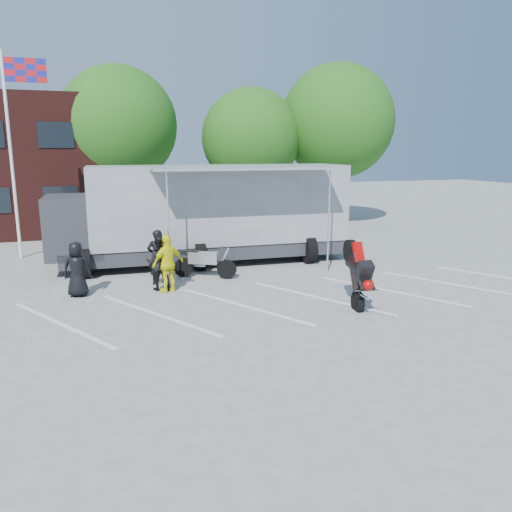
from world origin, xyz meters
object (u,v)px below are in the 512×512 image
stunt_bike_rider (349,304)px  spectator_hivis (168,263)px  transporter_truck (208,263)px  spectator_leather_c (160,263)px  parked_motorcycle (205,278)px  tree_right (337,122)px  flagpole (16,130)px  tree_mid (251,138)px  spectator_leather_a (77,269)px  tree_left (118,126)px  spectator_leather_b (158,257)px

stunt_bike_rider → spectator_hivis: 5.57m
transporter_truck → spectator_leather_c: transporter_truck is taller
transporter_truck → parked_motorcycle: 2.34m
tree_right → parked_motorcycle: size_ratio=4.10×
flagpole → tree_mid: size_ratio=1.04×
spectator_hivis → flagpole: bearing=-79.2°
parked_motorcycle → stunt_bike_rider: bearing=-114.6°
parked_motorcycle → spectator_leather_a: size_ratio=1.34×
spectator_leather_c → tree_right: bearing=-120.0°
tree_left → spectator_leather_c: tree_left is taller
flagpole → spectator_leather_c: size_ratio=4.63×
spectator_leather_a → spectator_leather_b: spectator_leather_b is taller
flagpole → tree_right: size_ratio=0.88×
flagpole → tree_mid: flagpole is taller
parked_motorcycle → spectator_leather_a: spectator_leather_a is taller
spectator_leather_a → spectator_leather_b: (2.46, 0.65, 0.07)m
stunt_bike_rider → spectator_leather_c: (-4.89, 3.23, 0.86)m
stunt_bike_rider → spectator_leather_b: size_ratio=1.14×
flagpole → spectator_hivis: 9.34m
stunt_bike_rider → spectator_leather_a: size_ratio=1.24×
tree_right → spectator_leather_c: tree_right is taller
spectator_leather_b → tree_left: bearing=-82.4°
transporter_truck → spectator_leather_c: 4.08m
transporter_truck → spectator_leather_c: (-2.29, -3.26, 0.86)m
tree_left → tree_right: tree_right is taller
flagpole → spectator_leather_c: (4.48, -6.58, -4.19)m
spectator_leather_a → parked_motorcycle: bearing=-154.8°
spectator_leather_a → spectator_leather_b: size_ratio=0.92×
tree_left → stunt_bike_rider: tree_left is taller
tree_mid → spectator_leather_a: bearing=-128.5°
spectator_leather_b → spectator_leather_c: 0.68m
stunt_bike_rider → parked_motorcycle: bearing=134.5°
tree_right → tree_left: bearing=172.9°
spectator_leather_b → spectator_hivis: size_ratio=1.00×
tree_left → parked_motorcycle: bearing=-80.7°
transporter_truck → spectator_leather_a: size_ratio=7.07×
spectator_leather_a → spectator_hivis: 2.67m
flagpole → transporter_truck: bearing=-26.1°
tree_right → transporter_truck: tree_right is taller
transporter_truck → spectator_leather_b: (-2.26, -2.58, 0.90)m
flagpole → spectator_hivis: size_ratio=4.43×
transporter_truck → parked_motorcycle: bearing=-103.6°
spectator_leather_b → transporter_truck: bearing=-124.9°
tree_left → tree_mid: tree_left is taller
tree_right → transporter_truck: (-9.47, -7.82, -5.88)m
flagpole → stunt_bike_rider: flagpole is taller
parked_motorcycle → spectator_hivis: spectator_hivis is taller
flagpole → stunt_bike_rider: 14.47m
parked_motorcycle → spectator_leather_a: (-4.09, -0.97, 0.83)m
flagpole → parked_motorcycle: 9.72m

